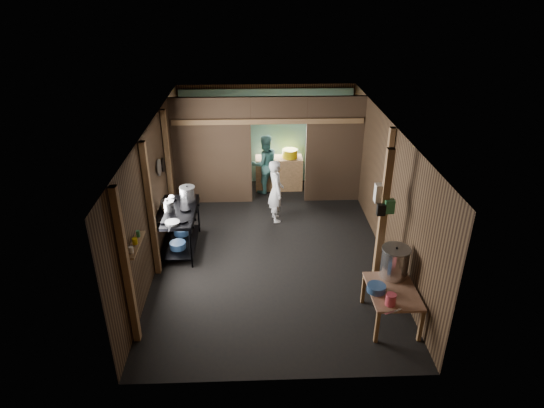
{
  "coord_description": "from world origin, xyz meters",
  "views": [
    {
      "loc": [
        -0.31,
        -8.18,
        5.1
      ],
      "look_at": [
        0.0,
        -0.2,
        1.1
      ],
      "focal_mm": 30.61,
      "sensor_mm": 36.0,
      "label": 1
    }
  ],
  "objects_px": {
    "pink_bucket": "(391,300)",
    "yellow_tub": "(290,153)",
    "stove_pot_large": "(188,194)",
    "cook": "(276,191)",
    "prep_table": "(391,305)",
    "gas_range": "(179,230)",
    "stock_pot": "(395,263)"
  },
  "relations": [
    {
      "from": "stove_pot_large",
      "to": "cook",
      "type": "xyz_separation_m",
      "value": [
        1.85,
        0.73,
        -0.3
      ]
    },
    {
      "from": "gas_range",
      "to": "yellow_tub",
      "type": "relative_size",
      "value": 3.85
    },
    {
      "from": "prep_table",
      "to": "yellow_tub",
      "type": "bearing_deg",
      "value": 103.31
    },
    {
      "from": "gas_range",
      "to": "pink_bucket",
      "type": "bearing_deg",
      "value": -37.09
    },
    {
      "from": "gas_range",
      "to": "yellow_tub",
      "type": "height_order",
      "value": "yellow_tub"
    },
    {
      "from": "gas_range",
      "to": "stove_pot_large",
      "type": "height_order",
      "value": "stove_pot_large"
    },
    {
      "from": "gas_range",
      "to": "pink_bucket",
      "type": "distance_m",
      "value": 4.48
    },
    {
      "from": "stock_pot",
      "to": "yellow_tub",
      "type": "bearing_deg",
      "value": 105.52
    },
    {
      "from": "stock_pot",
      "to": "yellow_tub",
      "type": "height_order",
      "value": "stock_pot"
    },
    {
      "from": "pink_bucket",
      "to": "cook",
      "type": "bearing_deg",
      "value": 111.76
    },
    {
      "from": "cook",
      "to": "pink_bucket",
      "type": "bearing_deg",
      "value": -168.21
    },
    {
      "from": "prep_table",
      "to": "pink_bucket",
      "type": "relative_size",
      "value": 5.45
    },
    {
      "from": "stove_pot_large",
      "to": "cook",
      "type": "height_order",
      "value": "cook"
    },
    {
      "from": "stove_pot_large",
      "to": "pink_bucket",
      "type": "bearing_deg",
      "value": -42.8
    },
    {
      "from": "gas_range",
      "to": "stock_pot",
      "type": "height_order",
      "value": "stock_pot"
    },
    {
      "from": "gas_range",
      "to": "stove_pot_large",
      "type": "relative_size",
      "value": 4.67
    },
    {
      "from": "yellow_tub",
      "to": "cook",
      "type": "bearing_deg",
      "value": -104.04
    },
    {
      "from": "prep_table",
      "to": "pink_bucket",
      "type": "distance_m",
      "value": 0.55
    },
    {
      "from": "prep_table",
      "to": "stock_pot",
      "type": "relative_size",
      "value": 1.89
    },
    {
      "from": "gas_range",
      "to": "cook",
      "type": "bearing_deg",
      "value": 30.23
    },
    {
      "from": "stock_pot",
      "to": "pink_bucket",
      "type": "relative_size",
      "value": 2.88
    },
    {
      "from": "stove_pot_large",
      "to": "prep_table",
      "type": "bearing_deg",
      "value": -38.3
    },
    {
      "from": "gas_range",
      "to": "stove_pot_large",
      "type": "xyz_separation_m",
      "value": [
        0.17,
        0.45,
        0.59
      ]
    },
    {
      "from": "gas_range",
      "to": "cook",
      "type": "xyz_separation_m",
      "value": [
        2.02,
        1.18,
        0.28
      ]
    },
    {
      "from": "prep_table",
      "to": "cook",
      "type": "xyz_separation_m",
      "value": [
        -1.69,
        3.52,
        0.42
      ]
    },
    {
      "from": "stock_pot",
      "to": "cook",
      "type": "relative_size",
      "value": 0.37
    },
    {
      "from": "prep_table",
      "to": "stock_pot",
      "type": "xyz_separation_m",
      "value": [
        0.11,
        0.39,
        0.56
      ]
    },
    {
      "from": "gas_range",
      "to": "stock_pot",
      "type": "relative_size",
      "value": 2.77
    },
    {
      "from": "stove_pot_large",
      "to": "pink_bucket",
      "type": "xyz_separation_m",
      "value": [
        3.4,
        -3.15,
        -0.33
      ]
    },
    {
      "from": "pink_bucket",
      "to": "yellow_tub",
      "type": "bearing_deg",
      "value": 101.14
    },
    {
      "from": "prep_table",
      "to": "yellow_tub",
      "type": "distance_m",
      "value": 5.46
    },
    {
      "from": "stove_pot_large",
      "to": "cook",
      "type": "bearing_deg",
      "value": 21.48
    }
  ]
}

